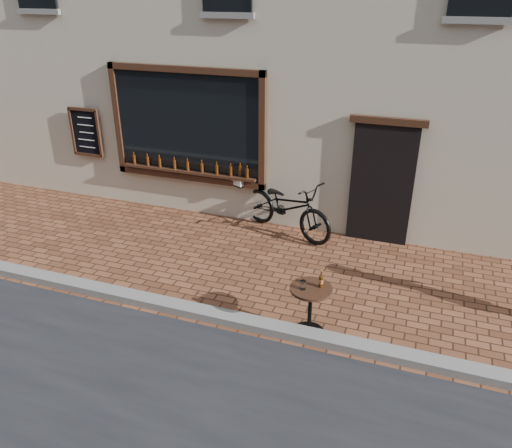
% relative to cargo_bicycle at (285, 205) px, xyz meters
% --- Properties ---
extents(ground, '(90.00, 90.00, 0.00)m').
position_rel_cargo_bicycle_xyz_m(ground, '(-0.20, -3.22, -0.56)').
color(ground, '#562E1B').
rests_on(ground, ground).
extents(kerb, '(90.00, 0.25, 0.12)m').
position_rel_cargo_bicycle_xyz_m(kerb, '(-0.20, -3.02, -0.50)').
color(kerb, slate).
rests_on(kerb, ground).
extents(cargo_bicycle, '(2.49, 1.57, 1.17)m').
position_rel_cargo_bicycle_xyz_m(cargo_bicycle, '(0.00, 0.00, 0.00)').
color(cargo_bicycle, black).
rests_on(cargo_bicycle, ground).
extents(bistro_table, '(0.57, 0.57, 0.98)m').
position_rel_cargo_bicycle_xyz_m(bistro_table, '(1.21, -2.87, -0.04)').
color(bistro_table, black).
rests_on(bistro_table, ground).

